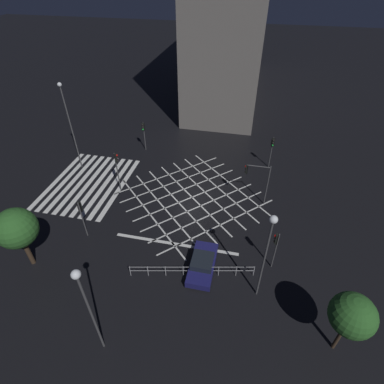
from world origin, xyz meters
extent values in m
plane|color=black|center=(0.00, 0.00, 0.00)|extent=(200.00, 200.00, 0.00)
cube|color=silver|center=(0.00, -7.72, 0.00)|extent=(10.59, 0.50, 0.01)
cube|color=silver|center=(0.00, -8.62, 0.00)|extent=(10.59, 0.50, 0.01)
cube|color=silver|center=(0.00, -9.52, 0.00)|extent=(10.59, 0.50, 0.01)
cube|color=silver|center=(0.00, -10.42, 0.00)|extent=(10.59, 0.50, 0.01)
cube|color=silver|center=(0.00, -11.32, 0.00)|extent=(10.59, 0.50, 0.01)
cube|color=silver|center=(0.00, -12.22, 0.00)|extent=(10.59, 0.50, 0.01)
cube|color=silver|center=(0.00, -13.12, 0.00)|extent=(10.59, 0.50, 0.01)
cube|color=silver|center=(0.00, -14.02, 0.00)|extent=(10.59, 0.50, 0.01)
cube|color=silver|center=(0.00, -14.92, 0.00)|extent=(10.59, 0.50, 0.01)
cube|color=silver|center=(3.33, -3.33, 0.00)|extent=(9.25, 9.25, 0.01)
cube|color=silver|center=(-3.33, -3.33, 0.00)|extent=(9.25, 9.25, 0.01)
cube|color=silver|center=(2.22, -2.22, 0.00)|extent=(9.25, 9.25, 0.01)
cube|color=silver|center=(-2.22, -2.22, 0.00)|extent=(9.25, 9.25, 0.01)
cube|color=silver|center=(1.11, -1.11, 0.00)|extent=(9.25, 9.25, 0.01)
cube|color=silver|center=(-1.11, -1.11, 0.00)|extent=(9.25, 9.25, 0.01)
cube|color=silver|center=(0.00, 0.00, 0.00)|extent=(9.25, 9.25, 0.01)
cube|color=silver|center=(0.00, 0.00, 0.00)|extent=(9.25, 9.25, 0.01)
cube|color=silver|center=(-1.11, 1.11, 0.00)|extent=(9.25, 9.25, 0.01)
cube|color=silver|center=(1.11, 1.11, 0.00)|extent=(9.25, 9.25, 0.01)
cube|color=silver|center=(-2.22, 2.22, 0.00)|extent=(9.25, 9.25, 0.01)
cube|color=silver|center=(2.22, 2.22, 0.00)|extent=(9.25, 9.25, 0.01)
cube|color=silver|center=(-3.33, 3.33, 0.00)|extent=(9.25, 9.25, 0.01)
cube|color=silver|center=(3.33, 3.33, 0.00)|extent=(9.25, 9.25, 0.01)
cube|color=silver|center=(6.38, 0.00, 0.00)|extent=(0.30, 10.59, 0.01)
cube|color=slate|center=(-31.39, 0.00, 12.85)|extent=(33.79, 10.00, 25.71)
cube|color=black|center=(-46.41, -5.03, 2.00)|extent=(1.40, 0.06, 1.80)
cube|color=beige|center=(-42.66, -5.03, 2.00)|extent=(1.40, 0.06, 1.80)
cube|color=black|center=(-38.90, -5.03, 2.00)|extent=(1.40, 0.06, 1.80)
cube|color=beige|center=(-35.15, -5.03, 2.00)|extent=(1.40, 0.06, 1.80)
cube|color=black|center=(-31.39, -5.03, 2.00)|extent=(1.40, 0.06, 1.80)
cube|color=beige|center=(-27.64, -5.03, 2.00)|extent=(1.40, 0.06, 1.80)
cube|color=black|center=(-23.88, -5.03, 2.00)|extent=(1.40, 0.06, 1.80)
cube|color=black|center=(-20.13, -5.03, 2.00)|extent=(1.40, 0.06, 1.80)
cube|color=black|center=(-16.37, -5.03, 2.00)|extent=(1.40, 0.06, 1.80)
cube|color=black|center=(-46.41, -5.03, 5.24)|extent=(1.40, 0.06, 1.80)
cube|color=beige|center=(-42.66, -5.03, 5.24)|extent=(1.40, 0.06, 1.80)
cube|color=beige|center=(-38.90, -5.03, 5.24)|extent=(1.40, 0.06, 1.80)
cube|color=black|center=(-35.15, -5.03, 5.24)|extent=(1.40, 0.06, 1.80)
cube|color=black|center=(-31.39, -5.03, 5.24)|extent=(1.40, 0.06, 1.80)
cube|color=black|center=(-27.64, -5.03, 5.24)|extent=(1.40, 0.06, 1.80)
cube|color=beige|center=(-23.88, -5.03, 5.24)|extent=(1.40, 0.06, 1.80)
cube|color=beige|center=(-20.13, -5.03, 5.24)|extent=(1.40, 0.06, 1.80)
cube|color=beige|center=(-16.37, -5.03, 5.24)|extent=(1.40, 0.06, 1.80)
cube|color=black|center=(-46.41, -5.03, 8.49)|extent=(1.40, 0.06, 1.80)
cube|color=beige|center=(-42.66, -5.03, 8.49)|extent=(1.40, 0.06, 1.80)
cube|color=black|center=(-38.90, -5.03, 8.49)|extent=(1.40, 0.06, 1.80)
cube|color=black|center=(-35.15, -5.03, 8.49)|extent=(1.40, 0.06, 1.80)
cube|color=black|center=(-31.39, -5.03, 8.49)|extent=(1.40, 0.06, 1.80)
cube|color=beige|center=(-27.64, -5.03, 8.49)|extent=(1.40, 0.06, 1.80)
cube|color=black|center=(-23.88, -5.03, 8.49)|extent=(1.40, 0.06, 1.80)
cube|color=black|center=(-20.13, -5.03, 8.49)|extent=(1.40, 0.06, 1.80)
cube|color=black|center=(-16.37, -5.03, 8.49)|extent=(1.40, 0.06, 1.80)
cube|color=beige|center=(-46.41, -5.03, 11.73)|extent=(1.40, 0.06, 1.80)
cube|color=black|center=(-42.66, -5.03, 11.73)|extent=(1.40, 0.06, 1.80)
cube|color=beige|center=(-38.90, -5.03, 11.73)|extent=(1.40, 0.06, 1.80)
cube|color=beige|center=(-35.15, -5.03, 11.73)|extent=(1.40, 0.06, 1.80)
cube|color=black|center=(-31.39, -5.03, 11.73)|extent=(1.40, 0.06, 1.80)
cube|color=beige|center=(-27.64, -5.03, 11.73)|extent=(1.40, 0.06, 1.80)
cube|color=black|center=(-23.88, -5.03, 11.73)|extent=(1.40, 0.06, 1.80)
cube|color=black|center=(-20.13, -5.03, 11.73)|extent=(1.40, 0.06, 1.80)
cube|color=beige|center=(-16.37, -5.03, 11.73)|extent=(1.40, 0.06, 1.80)
cube|color=beige|center=(-16.37, -5.03, 14.98)|extent=(1.40, 0.06, 1.80)
cylinder|color=#424244|center=(-7.96, -7.65, 1.84)|extent=(0.11, 0.11, 3.68)
cube|color=black|center=(-7.83, -7.65, 3.18)|extent=(0.16, 0.28, 0.90)
sphere|color=black|center=(-7.71, -7.65, 3.48)|extent=(0.18, 0.18, 0.18)
sphere|color=black|center=(-7.71, -7.65, 3.18)|extent=(0.18, 0.18, 0.18)
sphere|color=green|center=(-7.71, -7.65, 2.88)|extent=(0.18, 0.18, 0.18)
cube|color=black|center=(-7.92, -7.65, 3.18)|extent=(0.02, 0.36, 0.98)
cylinder|color=#424244|center=(-7.29, 7.43, 1.86)|extent=(0.11, 0.11, 3.73)
cube|color=black|center=(-7.16, 7.43, 3.23)|extent=(0.16, 0.28, 0.90)
sphere|color=black|center=(-7.05, 7.43, 3.53)|extent=(0.18, 0.18, 0.18)
sphere|color=black|center=(-7.05, 7.43, 3.23)|extent=(0.18, 0.18, 0.18)
sphere|color=green|center=(-7.05, 7.43, 2.93)|extent=(0.18, 0.18, 0.18)
cube|color=black|center=(-7.25, 7.43, 3.23)|extent=(0.02, 0.36, 0.98)
cylinder|color=#424244|center=(0.43, -7.46, 2.22)|extent=(0.11, 0.11, 4.44)
cube|color=black|center=(0.43, -7.32, 3.94)|extent=(0.28, 0.16, 0.90)
sphere|color=red|center=(0.43, -7.21, 4.24)|extent=(0.18, 0.18, 0.18)
sphere|color=black|center=(0.43, -7.21, 3.94)|extent=(0.18, 0.18, 0.18)
sphere|color=black|center=(0.43, -7.21, 3.64)|extent=(0.18, 0.18, 0.18)
cube|color=black|center=(0.43, -7.41, 3.94)|extent=(0.36, 0.02, 0.98)
cylinder|color=#424244|center=(7.03, -7.78, 1.85)|extent=(0.11, 0.11, 3.71)
cube|color=black|center=(6.89, -7.78, 3.21)|extent=(0.16, 0.28, 0.90)
sphere|color=black|center=(6.78, -7.78, 3.51)|extent=(0.18, 0.18, 0.18)
sphere|color=black|center=(6.78, -7.78, 3.21)|extent=(0.18, 0.18, 0.18)
sphere|color=green|center=(6.78, -7.78, 2.91)|extent=(0.18, 0.18, 0.18)
cube|color=black|center=(6.98, -7.78, 3.21)|extent=(0.02, 0.36, 0.98)
cylinder|color=#424244|center=(-0.51, 7.10, 2.19)|extent=(0.11, 0.11, 4.38)
cylinder|color=#424244|center=(-0.51, 6.05, 4.23)|extent=(0.09, 2.09, 0.09)
cube|color=black|center=(-0.51, 5.01, 3.78)|extent=(0.28, 0.16, 0.90)
sphere|color=red|center=(-0.51, 4.90, 4.08)|extent=(0.18, 0.18, 0.18)
sphere|color=black|center=(-0.51, 4.90, 3.78)|extent=(0.18, 0.18, 0.18)
sphere|color=black|center=(-0.51, 4.90, 3.48)|extent=(0.18, 0.18, 0.18)
cube|color=black|center=(-0.51, 5.10, 3.78)|extent=(0.36, 0.02, 0.98)
cylinder|color=#424244|center=(7.03, 7.88, 1.81)|extent=(0.11, 0.11, 3.61)
cube|color=black|center=(7.03, 7.75, 3.11)|extent=(0.28, 0.16, 0.90)
sphere|color=red|center=(7.03, 7.64, 3.41)|extent=(0.18, 0.18, 0.18)
sphere|color=black|center=(7.03, 7.64, 3.11)|extent=(0.18, 0.18, 0.18)
sphere|color=black|center=(7.03, 7.64, 2.81)|extent=(0.18, 0.18, 0.18)
cube|color=black|center=(7.03, 7.84, 3.11)|extent=(0.36, 0.02, 0.98)
cylinder|color=#424244|center=(-2.68, -13.56, 4.65)|extent=(0.14, 0.14, 9.31)
sphere|color=white|center=(-2.68, -13.56, 9.43)|extent=(0.42, 0.42, 0.42)
cylinder|color=#424244|center=(15.46, -2.28, 3.57)|extent=(0.14, 0.14, 7.15)
sphere|color=white|center=(15.46, -2.28, 7.30)|extent=(0.49, 0.49, 0.49)
cylinder|color=#424244|center=(9.70, 6.86, 3.61)|extent=(0.14, 0.14, 7.21)
sphere|color=white|center=(9.70, 6.86, 7.36)|extent=(0.51, 0.51, 0.51)
cylinder|color=#38281C|center=(10.65, -10.57, 1.35)|extent=(0.36, 0.36, 2.71)
sphere|color=#285B23|center=(10.65, -10.57, 3.84)|extent=(3.01, 3.01, 3.01)
cylinder|color=#38281C|center=(12.49, 11.69, 1.39)|extent=(0.23, 0.23, 2.78)
sphere|color=#285B23|center=(12.49, 11.69, 3.73)|extent=(2.54, 2.54, 2.54)
cube|color=#191951|center=(8.35, 2.65, 0.48)|extent=(4.16, 1.84, 0.56)
cube|color=black|center=(8.46, 2.65, 1.00)|extent=(1.75, 1.62, 0.49)
sphere|color=white|center=(6.32, 2.08, 0.42)|extent=(0.16, 0.16, 0.16)
sphere|color=white|center=(6.32, 3.22, 0.42)|extent=(0.16, 0.16, 0.16)
cylinder|color=black|center=(7.06, 1.85, 0.33)|extent=(0.66, 0.20, 0.66)
cylinder|color=black|center=(7.06, 3.45, 0.33)|extent=(0.66, 0.20, 0.66)
cylinder|color=black|center=(9.64, 1.85, 0.33)|extent=(0.66, 0.20, 0.66)
cylinder|color=black|center=(9.64, 3.45, 0.33)|extent=(0.66, 0.20, 0.66)
cylinder|color=#B7B7BC|center=(10.16, -2.55, 0.53)|extent=(0.05, 0.05, 1.05)
cylinder|color=#B7B7BC|center=(9.88, -1.25, 0.53)|extent=(0.05, 0.05, 1.05)
cylinder|color=#B7B7BC|center=(9.60, 0.04, 0.53)|extent=(0.05, 0.05, 1.05)
cylinder|color=#B7B7BC|center=(9.31, 1.34, 0.53)|extent=(0.05, 0.05, 1.05)
cylinder|color=#B7B7BC|center=(9.03, 2.64, 0.53)|extent=(0.05, 0.05, 1.05)
cylinder|color=#B7B7BC|center=(8.75, 3.94, 0.53)|extent=(0.05, 0.05, 1.05)
cylinder|color=#B7B7BC|center=(8.47, 5.24, 0.53)|extent=(0.05, 0.05, 1.05)
cylinder|color=#B7B7BC|center=(8.18, 6.54, 0.53)|extent=(0.05, 0.05, 1.05)
cylinder|color=#B7B7BC|center=(9.17, 1.99, 1.01)|extent=(2.01, 9.10, 0.04)
cylinder|color=#B7B7BC|center=(9.17, 1.99, 0.58)|extent=(2.01, 9.10, 0.04)
camera|label=1|loc=(22.74, 4.94, 19.16)|focal=28.00mm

